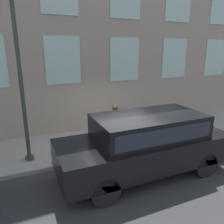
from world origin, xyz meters
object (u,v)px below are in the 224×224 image
at_px(person, 115,119).
at_px(street_lamp, 15,31).
at_px(parked_truck_black_near, 146,141).
at_px(fire_hydrant, 109,136).

distance_m(person, street_lamp, 4.35).
xyz_separation_m(person, parked_truck_black_near, (-2.17, -0.00, -0.01)).
relative_size(person, parked_truck_black_near, 0.30).
height_order(fire_hydrant, street_lamp, street_lamp).
bearing_deg(fire_hydrant, street_lamp, 87.96).
xyz_separation_m(person, street_lamp, (-0.20, 3.13, 3.01)).
relative_size(fire_hydrant, street_lamp, 0.13).
height_order(fire_hydrant, person, person).
relative_size(person, street_lamp, 0.24).
xyz_separation_m(fire_hydrant, parked_truck_black_near, (-1.88, -0.39, 0.49)).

